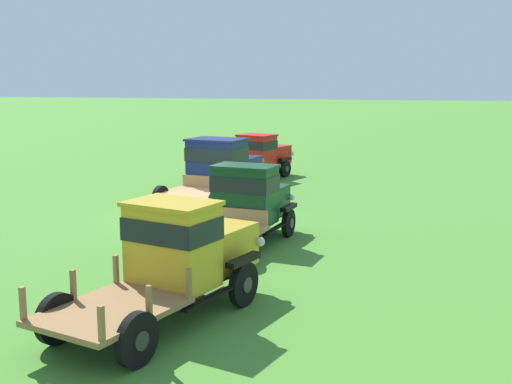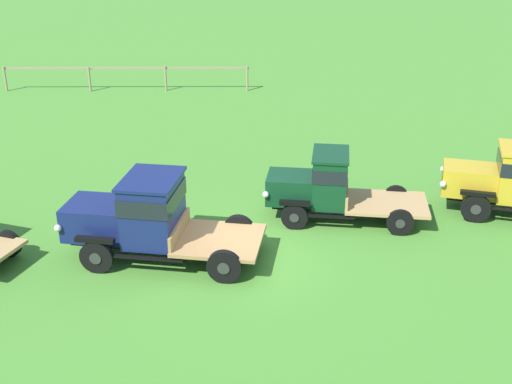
{
  "view_description": "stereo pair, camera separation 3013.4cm",
  "coord_description": "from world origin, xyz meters",
  "px_view_note": "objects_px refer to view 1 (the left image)",
  "views": [
    {
      "loc": [
        19.47,
        7.26,
        4.49
      ],
      "look_at": [
        0.45,
        2.29,
        1.0
      ],
      "focal_mm": 45.0,
      "sensor_mm": 36.0,
      "label": 1
    },
    {
      "loc": [
        0.3,
        -15.6,
        8.71
      ],
      "look_at": [
        0.45,
        2.29,
        1.0
      ],
      "focal_mm": 45.0,
      "sensor_mm": 36.0,
      "label": 2
    }
  ],
  "objects_px": {
    "vintage_truck_second_in_line": "(220,169)",
    "vintage_truck_midrow_center": "(246,202)",
    "vintage_truck_far_side": "(179,255)",
    "vintage_truck_foreground_near": "(259,155)"
  },
  "relations": [
    {
      "from": "vintage_truck_second_in_line",
      "to": "vintage_truck_midrow_center",
      "type": "xyz_separation_m",
      "value": [
        5.22,
        2.43,
        -0.16
      ]
    },
    {
      "from": "vintage_truck_second_in_line",
      "to": "vintage_truck_foreground_near",
      "type": "bearing_deg",
      "value": -179.32
    },
    {
      "from": "vintage_truck_foreground_near",
      "to": "vintage_truck_far_side",
      "type": "xyz_separation_m",
      "value": [
        16.98,
        2.75,
        0.11
      ]
    },
    {
      "from": "vintage_truck_foreground_near",
      "to": "vintage_truck_far_side",
      "type": "bearing_deg",
      "value": 9.21
    },
    {
      "from": "vintage_truck_foreground_near",
      "to": "vintage_truck_second_in_line",
      "type": "relative_size",
      "value": 0.87
    },
    {
      "from": "vintage_truck_midrow_center",
      "to": "vintage_truck_far_side",
      "type": "height_order",
      "value": "vintage_truck_far_side"
    },
    {
      "from": "vintage_truck_foreground_near",
      "to": "vintage_truck_midrow_center",
      "type": "bearing_deg",
      "value": 12.54
    },
    {
      "from": "vintage_truck_midrow_center",
      "to": "vintage_truck_far_side",
      "type": "xyz_separation_m",
      "value": [
        5.7,
        0.25,
        0.06
      ]
    },
    {
      "from": "vintage_truck_midrow_center",
      "to": "vintage_truck_foreground_near",
      "type": "bearing_deg",
      "value": -167.46
    },
    {
      "from": "vintage_truck_second_in_line",
      "to": "vintage_truck_far_side",
      "type": "height_order",
      "value": "vintage_truck_second_in_line"
    }
  ]
}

